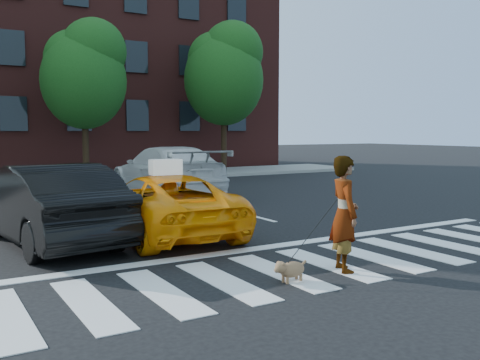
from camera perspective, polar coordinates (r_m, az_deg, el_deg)
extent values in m
plane|color=black|center=(9.19, 9.38, -8.85)|extent=(120.00, 120.00, 0.00)
cube|color=silver|center=(9.19, 9.38, -8.82)|extent=(13.00, 2.40, 0.01)
cube|color=silver|center=(10.42, 3.64, -7.05)|extent=(12.00, 0.30, 0.01)
cube|color=slate|center=(25.05, -17.45, 0.14)|extent=(30.00, 4.00, 0.15)
cube|color=#4D1E1B|center=(32.52, -20.91, 11.64)|extent=(26.00, 10.00, 12.00)
cylinder|color=black|center=(24.60, -16.16, 4.05)|extent=(0.28, 0.28, 3.55)
ellipsoid|color=#103B10|center=(24.69, -16.32, 10.15)|extent=(3.69, 3.69, 4.25)
sphere|color=#103B10|center=(24.75, -15.36, 13.14)|extent=(2.84, 2.84, 2.84)
sphere|color=#103B10|center=(24.94, -17.32, 12.21)|extent=(2.56, 2.56, 2.56)
cylinder|color=black|center=(27.24, -1.74, 4.68)|extent=(0.28, 0.28, 3.85)
ellipsoid|color=#103B10|center=(27.35, -1.75, 10.65)|extent=(4.00, 4.00, 4.60)
sphere|color=#103B10|center=(27.54, -0.81, 13.52)|extent=(3.08, 3.08, 3.08)
sphere|color=#103B10|center=(27.52, -2.67, 12.72)|extent=(2.77, 2.77, 2.77)
imported|color=orange|center=(11.53, -8.28, -2.62)|extent=(2.32, 4.79, 1.31)
imported|color=black|center=(11.17, -19.78, -2.42)|extent=(2.26, 5.00, 1.59)
imported|color=silver|center=(18.41, -7.86, 0.95)|extent=(2.46, 5.88, 1.70)
imported|color=#999999|center=(8.61, 11.07, -3.57)|extent=(0.65, 0.79, 1.85)
ellipsoid|color=olive|center=(8.05, 5.58, -9.48)|extent=(0.43, 0.23, 0.24)
sphere|color=olive|center=(7.91, 4.38, -9.27)|extent=(0.18, 0.18, 0.18)
sphere|color=olive|center=(7.88, 3.95, -9.56)|extent=(0.08, 0.08, 0.08)
cylinder|color=olive|center=(8.16, 6.75, -8.84)|extent=(0.12, 0.04, 0.10)
sphere|color=olive|center=(7.94, 4.14, -8.82)|extent=(0.06, 0.06, 0.06)
sphere|color=olive|center=(7.85, 4.63, -8.99)|extent=(0.06, 0.06, 0.06)
cylinder|color=olive|center=(7.97, 5.08, -10.59)|extent=(0.05, 0.05, 0.11)
cylinder|color=olive|center=(8.05, 4.63, -10.43)|extent=(0.05, 0.05, 0.11)
cylinder|color=olive|center=(8.12, 6.50, -10.31)|extent=(0.05, 0.05, 0.11)
cylinder|color=olive|center=(8.19, 6.05, -10.15)|extent=(0.05, 0.05, 0.11)
cube|color=white|center=(11.26, -7.94, 1.37)|extent=(0.66, 0.30, 0.32)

